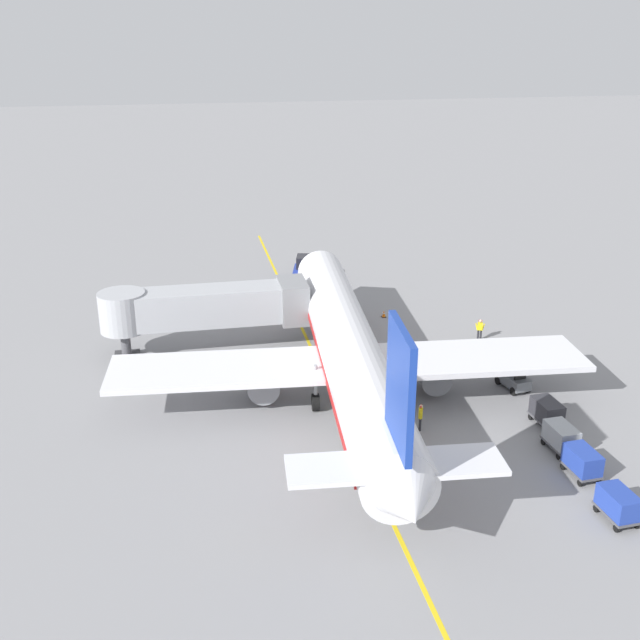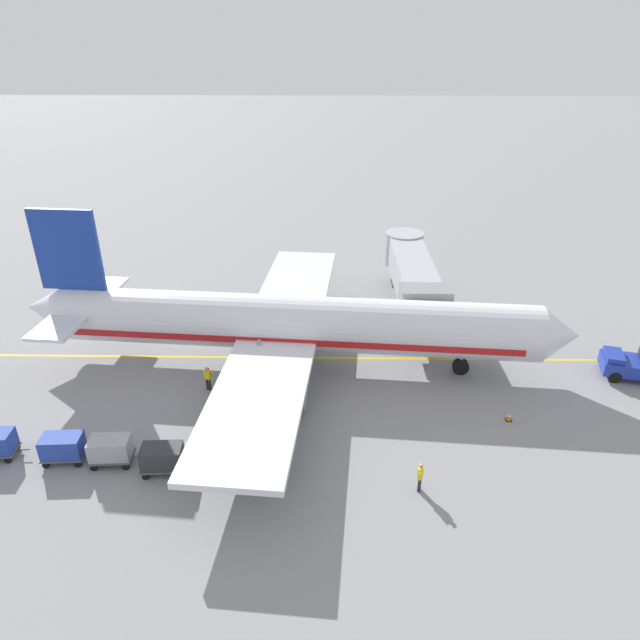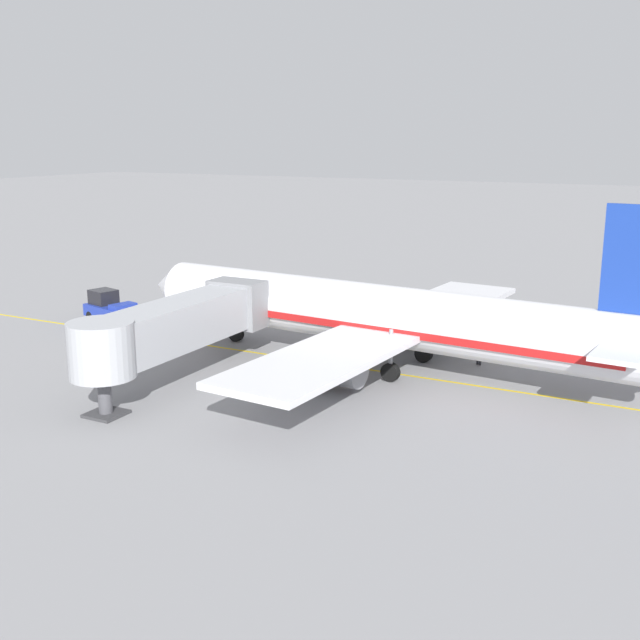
{
  "view_description": "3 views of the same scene",
  "coord_description": "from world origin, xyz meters",
  "px_view_note": "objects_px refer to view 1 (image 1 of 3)",
  "views": [
    {
      "loc": [
        -9.35,
        -43.89,
        22.49
      ],
      "look_at": [
        0.19,
        4.62,
        3.18
      ],
      "focal_mm": 42.47,
      "sensor_mm": 36.0,
      "label": 1
    },
    {
      "loc": [
        34.16,
        1.46,
        20.36
      ],
      "look_at": [
        -0.21,
        0.9,
        2.92
      ],
      "focal_mm": 31.38,
      "sensor_mm": 36.0,
      "label": 2
    },
    {
      "loc": [
        -41.15,
        -18.6,
        13.89
      ],
      "look_at": [
        1.42,
        3.58,
        2.37
      ],
      "focal_mm": 43.02,
      "sensor_mm": 36.0,
      "label": 3
    }
  ],
  "objects_px": {
    "baggage_cart_second_in_train": "(561,436)",
    "ground_crew_wing_walker": "(480,329)",
    "baggage_cart_third_in_train": "(582,461)",
    "baggage_tug_lead": "(512,378)",
    "baggage_cart_tail_end": "(618,503)",
    "jet_bridge": "(206,306)",
    "ground_crew_loader": "(420,416)",
    "pushback_tractor": "(305,272)",
    "baggage_cart_front": "(547,411)",
    "parked_airliner": "(349,351)",
    "safety_cone_nose_left": "(384,314)"
  },
  "relations": [
    {
      "from": "baggage_cart_second_in_train",
      "to": "ground_crew_wing_walker",
      "type": "height_order",
      "value": "ground_crew_wing_walker"
    },
    {
      "from": "baggage_cart_third_in_train",
      "to": "baggage_tug_lead",
      "type": "bearing_deg",
      "value": 85.2
    },
    {
      "from": "baggage_cart_tail_end",
      "to": "jet_bridge",
      "type": "bearing_deg",
      "value": 126.62
    },
    {
      "from": "baggage_cart_tail_end",
      "to": "ground_crew_loader",
      "type": "relative_size",
      "value": 1.74
    },
    {
      "from": "pushback_tractor",
      "to": "baggage_cart_front",
      "type": "bearing_deg",
      "value": -71.97
    },
    {
      "from": "baggage_cart_front",
      "to": "baggage_cart_tail_end",
      "type": "height_order",
      "value": "same"
    },
    {
      "from": "parked_airliner",
      "to": "baggage_cart_front",
      "type": "distance_m",
      "value": 12.59
    },
    {
      "from": "baggage_tug_lead",
      "to": "safety_cone_nose_left",
      "type": "xyz_separation_m",
      "value": [
        -4.82,
        14.24,
        -0.42
      ]
    },
    {
      "from": "pushback_tractor",
      "to": "ground_crew_loader",
      "type": "bearing_deg",
      "value": -86.18
    },
    {
      "from": "baggage_cart_second_in_train",
      "to": "baggage_cart_third_in_train",
      "type": "height_order",
      "value": "same"
    },
    {
      "from": "baggage_tug_lead",
      "to": "baggage_cart_third_in_train",
      "type": "relative_size",
      "value": 0.91
    },
    {
      "from": "baggage_cart_second_in_train",
      "to": "ground_crew_loader",
      "type": "height_order",
      "value": "ground_crew_loader"
    },
    {
      "from": "parked_airliner",
      "to": "jet_bridge",
      "type": "height_order",
      "value": "parked_airliner"
    },
    {
      "from": "baggage_tug_lead",
      "to": "ground_crew_wing_walker",
      "type": "distance_m",
      "value": 8.16
    },
    {
      "from": "baggage_cart_second_in_train",
      "to": "jet_bridge",
      "type": "bearing_deg",
      "value": 135.84
    },
    {
      "from": "pushback_tractor",
      "to": "safety_cone_nose_left",
      "type": "distance_m",
      "value": 11.05
    },
    {
      "from": "pushback_tractor",
      "to": "baggage_cart_second_in_train",
      "type": "bearing_deg",
      "value": -74.51
    },
    {
      "from": "baggage_tug_lead",
      "to": "ground_crew_wing_walker",
      "type": "relative_size",
      "value": 1.58
    },
    {
      "from": "baggage_cart_front",
      "to": "baggage_cart_second_in_train",
      "type": "height_order",
      "value": "same"
    },
    {
      "from": "jet_bridge",
      "to": "baggage_cart_front",
      "type": "distance_m",
      "value": 24.75
    },
    {
      "from": "baggage_cart_front",
      "to": "ground_crew_wing_walker",
      "type": "bearing_deg",
      "value": 85.05
    },
    {
      "from": "baggage_tug_lead",
      "to": "safety_cone_nose_left",
      "type": "relative_size",
      "value": 4.53
    },
    {
      "from": "baggage_cart_front",
      "to": "baggage_cart_third_in_train",
      "type": "relative_size",
      "value": 1.0
    },
    {
      "from": "parked_airliner",
      "to": "ground_crew_loader",
      "type": "relative_size",
      "value": 22.1
    },
    {
      "from": "parked_airliner",
      "to": "baggage_cart_front",
      "type": "height_order",
      "value": "parked_airliner"
    },
    {
      "from": "parked_airliner",
      "to": "ground_crew_loader",
      "type": "height_order",
      "value": "parked_airliner"
    },
    {
      "from": "pushback_tractor",
      "to": "baggage_tug_lead",
      "type": "distance_m",
      "value": 26.01
    },
    {
      "from": "jet_bridge",
      "to": "pushback_tractor",
      "type": "distance_m",
      "value": 17.23
    },
    {
      "from": "baggage_tug_lead",
      "to": "parked_airliner",
      "type": "bearing_deg",
      "value": 174.93
    },
    {
      "from": "baggage_cart_second_in_train",
      "to": "ground_crew_loader",
      "type": "bearing_deg",
      "value": 151.63
    },
    {
      "from": "ground_crew_wing_walker",
      "to": "safety_cone_nose_left",
      "type": "height_order",
      "value": "ground_crew_wing_walker"
    },
    {
      "from": "baggage_cart_front",
      "to": "baggage_cart_tail_end",
      "type": "bearing_deg",
      "value": -96.13
    },
    {
      "from": "baggage_cart_tail_end",
      "to": "safety_cone_nose_left",
      "type": "height_order",
      "value": "baggage_cart_tail_end"
    },
    {
      "from": "jet_bridge",
      "to": "pushback_tractor",
      "type": "bearing_deg",
      "value": 54.93
    },
    {
      "from": "safety_cone_nose_left",
      "to": "baggage_cart_front",
      "type": "bearing_deg",
      "value": -76.36
    },
    {
      "from": "jet_bridge",
      "to": "ground_crew_wing_walker",
      "type": "xyz_separation_m",
      "value": [
        20.46,
        -2.09,
        -2.5
      ]
    },
    {
      "from": "parked_airliner",
      "to": "baggage_cart_tail_end",
      "type": "relative_size",
      "value": 12.72
    },
    {
      "from": "parked_airliner",
      "to": "pushback_tractor",
      "type": "bearing_deg",
      "value": 86.8
    },
    {
      "from": "baggage_tug_lead",
      "to": "safety_cone_nose_left",
      "type": "bearing_deg",
      "value": 108.71
    },
    {
      "from": "parked_airliner",
      "to": "baggage_tug_lead",
      "type": "height_order",
      "value": "parked_airliner"
    },
    {
      "from": "jet_bridge",
      "to": "pushback_tractor",
      "type": "relative_size",
      "value": 3.12
    },
    {
      "from": "pushback_tractor",
      "to": "safety_cone_nose_left",
      "type": "relative_size",
      "value": 8.13
    },
    {
      "from": "parked_airliner",
      "to": "baggage_cart_second_in_train",
      "type": "distance_m",
      "value": 13.77
    },
    {
      "from": "parked_airliner",
      "to": "baggage_cart_second_in_train",
      "type": "xyz_separation_m",
      "value": [
        10.21,
        -8.96,
        -2.24
      ]
    },
    {
      "from": "baggage_tug_lead",
      "to": "ground_crew_loader",
      "type": "relative_size",
      "value": 1.58
    },
    {
      "from": "baggage_tug_lead",
      "to": "safety_cone_nose_left",
      "type": "height_order",
      "value": "baggage_tug_lead"
    },
    {
      "from": "baggage_tug_lead",
      "to": "baggage_cart_second_in_train",
      "type": "relative_size",
      "value": 0.91
    },
    {
      "from": "jet_bridge",
      "to": "baggage_cart_second_in_train",
      "type": "distance_m",
      "value": 26.21
    },
    {
      "from": "baggage_tug_lead",
      "to": "baggage_cart_third_in_train",
      "type": "xyz_separation_m",
      "value": [
        -0.89,
        -10.6,
        0.24
      ]
    },
    {
      "from": "baggage_cart_front",
      "to": "baggage_cart_third_in_train",
      "type": "height_order",
      "value": "same"
    }
  ]
}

